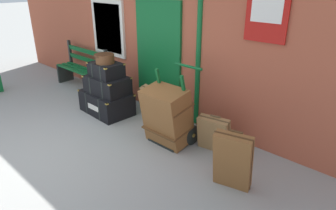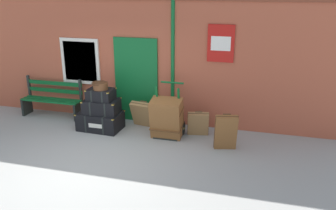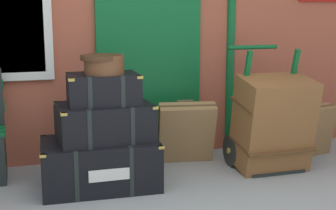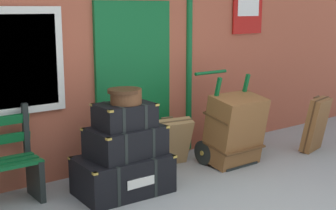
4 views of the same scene
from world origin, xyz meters
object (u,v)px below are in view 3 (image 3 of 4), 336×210
at_px(porters_trolley, 263,139).
at_px(suitcase_beige, 312,130).
at_px(steamer_trunk_base, 100,163).
at_px(steamer_trunk_top, 103,89).
at_px(large_brown_trunk, 273,123).
at_px(suitcase_slate, 186,132).
at_px(steamer_trunk_middle, 104,122).
at_px(round_hatbox, 103,63).

height_order(porters_trolley, suitcase_beige, porters_trolley).
height_order(steamer_trunk_base, steamer_trunk_top, steamer_trunk_top).
distance_m(steamer_trunk_top, large_brown_trunk, 1.66).
relative_size(large_brown_trunk, suitcase_beige, 1.65).
bearing_deg(suitcase_slate, large_brown_trunk, -32.97).
relative_size(steamer_trunk_middle, round_hatbox, 2.26).
relative_size(steamer_trunk_middle, steamer_trunk_top, 1.35).
bearing_deg(steamer_trunk_base, porters_trolley, 4.23).
relative_size(round_hatbox, suitcase_slate, 0.57).
height_order(steamer_trunk_base, suitcase_beige, suitcase_beige).
height_order(steamer_trunk_base, large_brown_trunk, large_brown_trunk).
distance_m(round_hatbox, suitcase_slate, 1.25).
distance_m(large_brown_trunk, suitcase_slate, 0.87).
xyz_separation_m(steamer_trunk_base, steamer_trunk_top, (0.05, 0.02, 0.66)).
xyz_separation_m(steamer_trunk_base, round_hatbox, (0.05, 0.00, 0.89)).
bearing_deg(steamer_trunk_base, suitcase_slate, 23.51).
bearing_deg(steamer_trunk_base, round_hatbox, 1.66).
relative_size(steamer_trunk_base, steamer_trunk_top, 1.67).
bearing_deg(steamer_trunk_base, large_brown_trunk, -1.89).
bearing_deg(suitcase_slate, porters_trolley, -21.85).
bearing_deg(suitcase_beige, suitcase_slate, 174.24).
xyz_separation_m(suitcase_slate, suitcase_beige, (1.38, -0.14, -0.05)).
height_order(suitcase_slate, suitcase_beige, suitcase_slate).
bearing_deg(suitcase_slate, round_hatbox, -155.32).
relative_size(steamer_trunk_top, round_hatbox, 1.68).
xyz_separation_m(porters_trolley, suitcase_slate, (-0.72, 0.29, 0.05)).
relative_size(steamer_trunk_middle, suitcase_slate, 1.29).
height_order(steamer_trunk_base, porters_trolley, porters_trolley).
bearing_deg(steamer_trunk_base, steamer_trunk_top, 19.26).
relative_size(steamer_trunk_base, steamer_trunk_middle, 1.24).
bearing_deg(steamer_trunk_top, porters_trolley, 3.77).
relative_size(steamer_trunk_base, round_hatbox, 2.80).
xyz_separation_m(round_hatbox, large_brown_trunk, (1.61, -0.06, -0.62)).
xyz_separation_m(steamer_trunk_base, steamer_trunk_middle, (0.05, 0.01, 0.37)).
height_order(porters_trolley, large_brown_trunk, porters_trolley).
bearing_deg(suitcase_slate, steamer_trunk_top, -156.27).
relative_size(steamer_trunk_base, large_brown_trunk, 1.10).
bearing_deg(porters_trolley, suitcase_beige, 12.76).
bearing_deg(porters_trolley, steamer_trunk_base, -175.77).
bearing_deg(steamer_trunk_middle, suitcase_beige, 6.52).
height_order(steamer_trunk_top, suitcase_slate, steamer_trunk_top).
bearing_deg(steamer_trunk_base, steamer_trunk_middle, 13.74).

